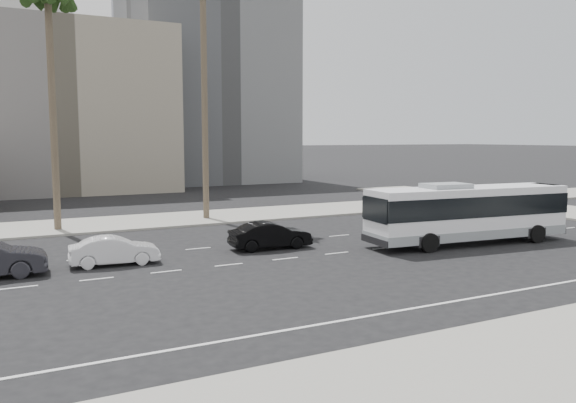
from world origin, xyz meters
TOP-DOWN VIEW (x-y plane):
  - ground at (0.00, 0.00)m, footprint 700.00×700.00m
  - sidewalk_north at (0.00, 15.50)m, footprint 120.00×7.00m
  - midrise_beige_west at (-12.00, 45.00)m, footprint 24.00×18.00m
  - midrise_gray_center at (8.00, 52.00)m, footprint 20.00×20.00m
  - civic_tower at (-2.00, 250.00)m, footprint 42.00×42.00m
  - highrise_right at (45.00, 230.00)m, footprint 26.00×26.00m
  - highrise_far at (70.00, 260.00)m, footprint 22.00×22.00m
  - city_bus at (5.06, -1.02)m, footprint 12.26×3.78m
  - car_a at (-5.51, 2.73)m, footprint 1.83×4.51m
  - car_b at (-13.77, 2.55)m, footprint 1.79×4.23m
  - palm_mid at (-15.13, 14.15)m, footprint 5.15×5.15m

SIDE VIEW (x-z plane):
  - ground at x=0.00m, z-range 0.00..0.00m
  - sidewalk_north at x=0.00m, z-range 0.00..0.15m
  - car_b at x=-13.77m, z-range 0.00..1.36m
  - car_a at x=-5.51m, z-range 0.00..1.45m
  - city_bus at x=5.06m, z-range 0.09..3.56m
  - midrise_beige_west at x=-12.00m, z-range 0.00..18.00m
  - midrise_gray_center at x=8.00m, z-range 0.00..26.00m
  - palm_mid at x=-15.13m, z-range 6.36..22.28m
  - highrise_far at x=70.00m, z-range 0.00..60.00m
  - highrise_right at x=45.00m, z-range 0.00..70.00m
  - civic_tower at x=-2.00m, z-range -25.67..103.33m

